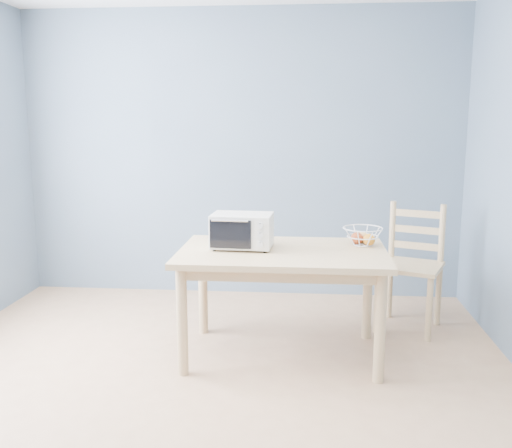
# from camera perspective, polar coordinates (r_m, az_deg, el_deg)

# --- Properties ---
(room) EXTENTS (4.01, 4.51, 2.61)m
(room) POSITION_cam_1_polar(r_m,az_deg,el_deg) (3.02, -6.40, 4.24)
(room) COLOR tan
(room) RESTS_ON ground
(dining_table) EXTENTS (1.40, 0.90, 0.75)m
(dining_table) POSITION_cam_1_polar(r_m,az_deg,el_deg) (3.89, 2.67, -4.07)
(dining_table) COLOR #D3B27E
(dining_table) RESTS_ON ground
(toaster_oven) EXTENTS (0.42, 0.32, 0.24)m
(toaster_oven) POSITION_cam_1_polar(r_m,az_deg,el_deg) (3.89, -1.65, -0.62)
(toaster_oven) COLOR silver
(toaster_oven) RESTS_ON dining_table
(fruit_basket) EXTENTS (0.37, 0.37, 0.13)m
(fruit_basket) POSITION_cam_1_polar(r_m,az_deg,el_deg) (4.06, 10.61, -1.21)
(fruit_basket) COLOR white
(fruit_basket) RESTS_ON dining_table
(dining_chair) EXTENTS (0.59, 0.59, 0.97)m
(dining_chair) POSITION_cam_1_polar(r_m,az_deg,el_deg) (4.62, 15.25, -4.25)
(dining_chair) COLOR #D3B27E
(dining_chair) RESTS_ON ground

